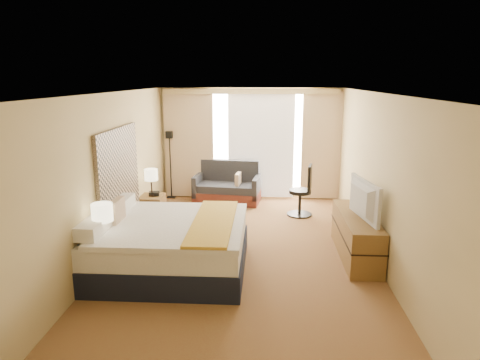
# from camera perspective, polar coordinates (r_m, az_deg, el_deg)

# --- Properties ---
(floor) EXTENTS (4.20, 7.00, 0.02)m
(floor) POSITION_cam_1_polar(r_m,az_deg,el_deg) (7.15, 0.33, -9.76)
(floor) COLOR maroon
(floor) RESTS_ON ground
(ceiling) EXTENTS (4.20, 7.00, 0.02)m
(ceiling) POSITION_cam_1_polar(r_m,az_deg,el_deg) (6.57, 0.36, 11.55)
(ceiling) COLOR silver
(ceiling) RESTS_ON wall_back
(wall_back) EXTENTS (4.20, 0.02, 2.60)m
(wall_back) POSITION_cam_1_polar(r_m,az_deg,el_deg) (10.18, 1.41, 4.88)
(wall_back) COLOR #CDB47D
(wall_back) RESTS_ON ground
(wall_front) EXTENTS (4.20, 0.02, 2.60)m
(wall_front) POSITION_cam_1_polar(r_m,az_deg,el_deg) (3.44, -2.87, -12.80)
(wall_front) COLOR #CDB47D
(wall_front) RESTS_ON ground
(wall_left) EXTENTS (0.02, 7.00, 2.60)m
(wall_left) POSITION_cam_1_polar(r_m,az_deg,el_deg) (7.17, -16.67, 0.65)
(wall_left) COLOR #CDB47D
(wall_left) RESTS_ON ground
(wall_right) EXTENTS (0.02, 7.00, 2.60)m
(wall_right) POSITION_cam_1_polar(r_m,az_deg,el_deg) (6.96, 17.88, 0.19)
(wall_right) COLOR #CDB47D
(wall_right) RESTS_ON ground
(headboard) EXTENTS (0.06, 1.85, 1.50)m
(headboard) POSITION_cam_1_polar(r_m,az_deg,el_deg) (7.34, -15.84, 0.84)
(headboard) COLOR black
(headboard) RESTS_ON wall_left
(nightstand_left) EXTENTS (0.45, 0.52, 0.55)m
(nightstand_left) POSITION_cam_1_polar(r_m,az_deg,el_deg) (6.46, -17.28, -10.36)
(nightstand_left) COLOR brown
(nightstand_left) RESTS_ON floor
(nightstand_right) EXTENTS (0.45, 0.52, 0.55)m
(nightstand_right) POSITION_cam_1_polar(r_m,az_deg,el_deg) (8.69, -11.57, -3.83)
(nightstand_right) COLOR brown
(nightstand_right) RESTS_ON floor
(media_dresser) EXTENTS (0.50, 1.80, 0.70)m
(media_dresser) POSITION_cam_1_polar(r_m,az_deg,el_deg) (7.17, 15.23, -7.19)
(media_dresser) COLOR brown
(media_dresser) RESTS_ON floor
(window) EXTENTS (2.30, 0.02, 2.30)m
(window) POSITION_cam_1_polar(r_m,az_deg,el_deg) (10.14, 2.82, 4.95)
(window) COLOR white
(window) RESTS_ON wall_back
(curtains) EXTENTS (4.12, 0.19, 2.56)m
(curtains) POSITION_cam_1_polar(r_m,az_deg,el_deg) (10.05, 1.37, 5.40)
(curtains) COLOR #CDB190
(curtains) RESTS_ON floor
(bed) EXTENTS (2.22, 2.03, 1.08)m
(bed) POSITION_cam_1_polar(r_m,az_deg,el_deg) (6.54, -9.41, -8.47)
(bed) COLOR black
(bed) RESTS_ON floor
(loveseat) EXTENTS (1.58, 0.98, 0.93)m
(loveseat) POSITION_cam_1_polar(r_m,az_deg,el_deg) (9.97, -1.63, -1.14)
(loveseat) COLOR #562218
(loveseat) RESTS_ON floor
(floor_lamp) EXTENTS (0.20, 0.20, 1.61)m
(floor_lamp) POSITION_cam_1_polar(r_m,az_deg,el_deg) (10.25, -9.34, 3.84)
(floor_lamp) COLOR black
(floor_lamp) RESTS_ON floor
(desk_chair) EXTENTS (0.52, 0.52, 1.08)m
(desk_chair) POSITION_cam_1_polar(r_m,az_deg,el_deg) (9.00, 8.38, -1.74)
(desk_chair) COLOR black
(desk_chair) RESTS_ON floor
(lamp_left) EXTENTS (0.29, 0.29, 0.61)m
(lamp_left) POSITION_cam_1_polar(r_m,az_deg,el_deg) (6.15, -17.90, -4.25)
(lamp_left) COLOR black
(lamp_left) RESTS_ON nightstand_left
(lamp_right) EXTENTS (0.26, 0.26, 0.54)m
(lamp_right) POSITION_cam_1_polar(r_m,az_deg,el_deg) (8.50, -11.78, 0.62)
(lamp_right) COLOR black
(lamp_right) RESTS_ON nightstand_right
(tissue_box) EXTENTS (0.12, 0.12, 0.10)m
(tissue_box) POSITION_cam_1_polar(r_m,az_deg,el_deg) (6.41, -16.16, -7.36)
(tissue_box) COLOR #97B8EA
(tissue_box) RESTS_ON nightstand_left
(telephone) EXTENTS (0.22, 0.18, 0.08)m
(telephone) POSITION_cam_1_polar(r_m,az_deg,el_deg) (8.62, -11.37, -1.80)
(telephone) COLOR black
(telephone) RESTS_ON nightstand_right
(television) EXTENTS (0.32, 1.07, 0.61)m
(television) POSITION_cam_1_polar(r_m,az_deg,el_deg) (6.79, 15.45, -2.54)
(television) COLOR black
(television) RESTS_ON media_dresser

